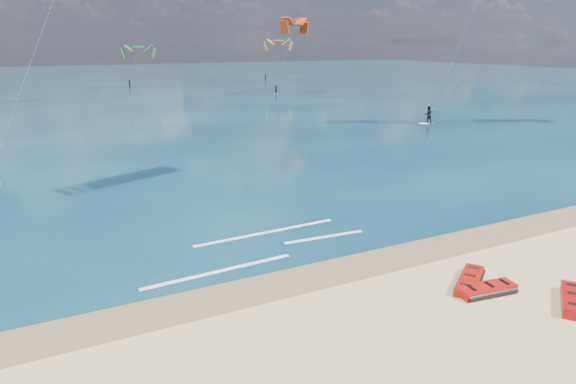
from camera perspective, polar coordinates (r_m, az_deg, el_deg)
The scene contains 9 objects.
ground at distance 54.65m, azimuth -16.97°, elevation 6.28°, with size 320.00×320.00×0.00m, color tan.
wet_sand_strip at distance 20.70m, azimuth 3.10°, elevation -9.18°, with size 320.00×2.40×0.01m, color brown.
sea at distance 117.79m, azimuth -22.98°, elevation 10.79°, with size 320.00×200.00×0.04m, color #092635.
packed_kite_left at distance 21.08m, azimuth 19.46°, elevation -9.68°, with size 2.79×1.04×0.38m, color #A61108, non-canonical shape.
packed_kite_mid at distance 20.60m, azimuth 21.15°, elevation -10.49°, with size 2.46×1.08×0.39m, color #AC110C, non-canonical shape.
packed_kite_right at distance 21.08m, azimuth 29.16°, elevation -10.92°, with size 2.66×1.20×0.44m, color #A80A07, non-canonical shape.
kitesurfer_far at distance 58.82m, azimuth 19.48°, elevation 15.76°, with size 11.28×9.51×17.89m.
shoreline_foam at distance 23.35m, azimuth -2.58°, elevation -6.00°, with size 10.97×3.65×0.01m.
distant_kites at distance 92.78m, azimuth -22.66°, elevation 13.11°, with size 86.68×40.92×14.68m.
Camera 1 is at (-9.52, -13.06, 8.93)m, focal length 32.00 mm.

